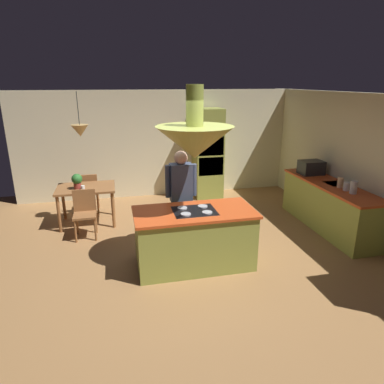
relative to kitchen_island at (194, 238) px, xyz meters
name	(u,v)px	position (x,y,z in m)	size (l,w,h in m)	color
ground	(192,258)	(0.00, 0.20, -0.45)	(8.16, 8.16, 0.00)	#9E7042
wall_back	(160,144)	(0.00, 3.65, 0.82)	(6.80, 0.10, 2.55)	beige
wall_right	(361,166)	(3.25, 0.60, 0.82)	(0.10, 7.20, 2.55)	beige
kitchen_island	(194,238)	(0.00, 0.00, 0.00)	(1.81, 0.89, 0.92)	#939E42
counter_run_right	(329,206)	(2.84, 0.80, 0.01)	(0.73, 2.46, 0.90)	#939E42
oven_tower	(208,154)	(1.10, 3.24, 0.61)	(0.66, 0.62, 2.14)	#939E42
dining_table	(86,192)	(-1.70, 2.10, 0.20)	(1.11, 0.81, 0.76)	#945D32
person_at_island	(181,193)	(-0.06, 0.71, 0.50)	(0.53, 0.22, 1.67)	tan
range_hood	(195,140)	(0.00, 0.00, 1.50)	(1.10, 1.10, 1.00)	#939E42
pendant_light_over_table	(80,131)	(-1.70, 2.10, 1.41)	(0.32, 0.32, 0.82)	#E0B266
chair_facing_island	(85,210)	(-1.70, 1.47, 0.05)	(0.40, 0.40, 0.87)	#945D32
chair_by_back_wall	(89,190)	(-1.70, 2.73, 0.05)	(0.40, 0.40, 0.87)	#945D32
potted_plant_on_table	(77,181)	(-1.84, 2.00, 0.47)	(0.20, 0.20, 0.30)	#99382D
cup_on_table	(83,188)	(-1.73, 1.90, 0.35)	(0.07, 0.07, 0.09)	white
canister_flour	(354,187)	(2.84, 0.19, 0.56)	(0.12, 0.12, 0.22)	silver
canister_sugar	(347,186)	(2.84, 0.37, 0.52)	(0.11, 0.11, 0.15)	silver
canister_tea	(340,183)	(2.84, 0.55, 0.54)	(0.10, 0.10, 0.18)	#E0B78C
microwave_on_counter	(311,167)	(2.84, 1.53, 0.59)	(0.46, 0.36, 0.28)	#232326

